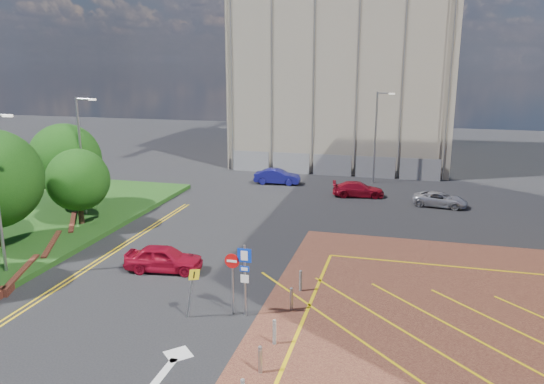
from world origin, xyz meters
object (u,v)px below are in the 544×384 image
at_px(tree_c, 78,180).
at_px(lamp_left_far, 82,152).
at_px(car_red_left, 164,258).
at_px(tree_d, 65,159).
at_px(car_blue_back, 277,177).
at_px(car_red_back, 358,189).
at_px(warning_sign, 192,287).
at_px(car_silver_back, 440,199).
at_px(lamp_back, 376,134).
at_px(sign_cluster, 240,273).

height_order(tree_c, lamp_left_far, lamp_left_far).
bearing_deg(car_red_left, lamp_left_far, 44.27).
relative_size(tree_d, car_blue_back, 1.52).
xyz_separation_m(car_red_left, car_red_back, (8.24, 18.03, -0.09)).
relative_size(warning_sign, car_red_left, 0.56).
height_order(tree_c, warning_sign, tree_c).
distance_m(tree_d, lamp_left_far, 2.44).
distance_m(tree_c, car_red_left, 10.29).
height_order(car_red_back, car_silver_back, car_red_back).
height_order(car_red_left, car_silver_back, car_red_left).
xyz_separation_m(lamp_back, car_red_back, (-0.91, -5.30, -3.77)).
bearing_deg(lamp_left_far, car_red_back, 31.32).
relative_size(tree_d, sign_cluster, 1.90).
bearing_deg(car_silver_back, tree_c, 123.77).
height_order(lamp_left_far, sign_cluster, lamp_left_far).
height_order(sign_cluster, car_red_back, sign_cluster).
distance_m(lamp_left_far, warning_sign, 17.73).
xyz_separation_m(lamp_left_far, car_red_left, (9.35, -7.32, -3.98)).
bearing_deg(car_red_back, warning_sign, 159.46).
distance_m(car_red_left, car_silver_back, 21.99).
relative_size(tree_c, warning_sign, 2.18).
relative_size(sign_cluster, car_blue_back, 0.80).
relative_size(tree_d, car_red_back, 1.49).
distance_m(warning_sign, car_blue_back, 25.31).
height_order(sign_cluster, car_silver_back, sign_cluster).
bearing_deg(car_red_left, car_silver_back, -48.72).
distance_m(sign_cluster, car_blue_back, 24.82).
xyz_separation_m(tree_c, sign_cluster, (13.80, -9.02, -1.24)).
bearing_deg(car_silver_back, tree_d, 115.27).
relative_size(warning_sign, car_blue_back, 0.56).
distance_m(lamp_left_far, car_red_back, 20.99).
bearing_deg(car_blue_back, car_red_left, 173.83).
bearing_deg(lamp_left_far, tree_d, 154.32).
xyz_separation_m(lamp_back, car_red_left, (-9.15, -23.32, -3.68)).
bearing_deg(lamp_back, lamp_left_far, -139.14).
distance_m(tree_d, lamp_back, 25.47).
bearing_deg(sign_cluster, car_red_left, 145.46).
xyz_separation_m(sign_cluster, car_red_left, (-5.36, 3.69, -1.27)).
xyz_separation_m(sign_cluster, car_silver_back, (9.08, 20.28, -1.41)).
distance_m(car_blue_back, car_red_back, 7.82).
bearing_deg(car_red_back, car_red_left, 146.84).
distance_m(tree_d, car_red_left, 14.50).
distance_m(tree_d, car_silver_back, 27.36).
distance_m(lamp_left_far, sign_cluster, 18.58).
relative_size(sign_cluster, car_silver_back, 0.81).
bearing_deg(sign_cluster, tree_c, 146.84).
distance_m(tree_d, car_red_back, 22.18).
height_order(warning_sign, car_blue_back, warning_sign).
relative_size(lamp_left_far, car_silver_back, 2.03).
distance_m(tree_c, tree_d, 4.30).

